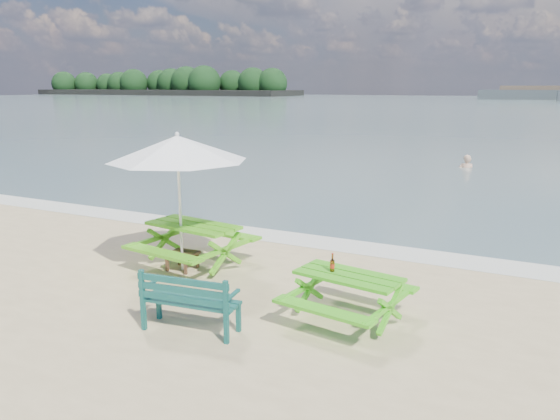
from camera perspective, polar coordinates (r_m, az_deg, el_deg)
The scene contains 10 objects.
sea at distance 90.55m, azimuth 24.02°, elevation 9.86°, with size 300.00×300.00×0.00m, color slate.
foam_strip at distance 11.31m, azimuth 3.09°, elevation -3.22°, with size 22.00×0.90×0.01m, color silver.
island_headland at distance 184.93m, azimuth -12.10°, elevation 12.70°, with size 90.00×22.00×7.60m.
picnic_table_left at distance 9.74m, azimuth -8.98°, elevation -3.77°, with size 1.88×2.04×0.79m.
picnic_table_right at distance 7.54m, azimuth 7.11°, elevation -9.20°, with size 1.64×1.77×0.67m.
park_bench at distance 7.35m, azimuth -9.29°, elevation -10.56°, with size 1.33×0.58×0.79m.
side_table at distance 9.70m, azimuth -10.17°, elevation -5.23°, with size 0.49×0.49×0.31m.
patio_umbrella at distance 9.29m, azimuth -10.65°, elevation 6.35°, with size 2.45×2.45×2.34m.
beer_bottle at distance 7.48m, azimuth 5.48°, elevation -5.79°, with size 0.06×0.06×0.25m.
swimmer at distance 22.67m, azimuth 18.82°, elevation 3.37°, with size 0.69×0.53×1.69m.
Camera 1 is at (4.27, -5.39, 3.15)m, focal length 35.00 mm.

